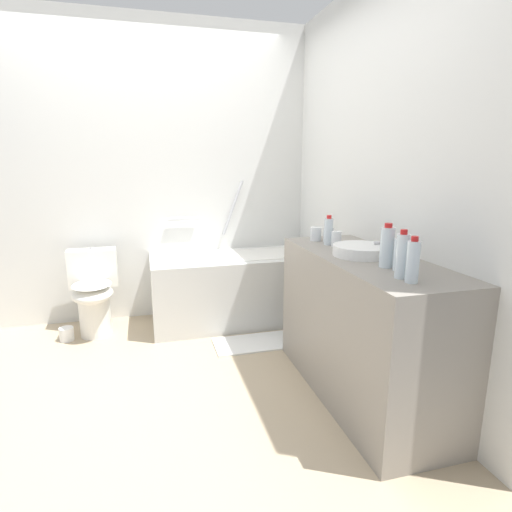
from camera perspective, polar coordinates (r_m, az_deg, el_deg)
ground_plane at (r=2.93m, az=-14.19°, el=-16.12°), size 3.98×3.98×0.00m
wall_back_tiled at (r=3.82m, az=-15.71°, el=10.90°), size 3.38×0.10×2.60m
wall_right_mirror at (r=2.99m, az=15.79°, el=10.48°), size 0.10×2.81×2.60m
bathtub at (r=3.68m, az=-3.22°, el=-4.18°), size 1.41×0.66×1.24m
toilet at (r=3.65m, az=-21.60°, el=-4.72°), size 0.39×0.50×0.70m
vanity_counter at (r=2.57m, az=14.47°, el=-9.56°), size 0.52×1.37×0.87m
sink_basin at (r=2.46m, az=14.35°, el=0.76°), size 0.32×0.32×0.06m
sink_faucet at (r=2.55m, az=18.02°, el=1.10°), size 0.14×0.15×0.08m
water_bottle_0 at (r=2.16m, az=19.43°, el=0.27°), size 0.07×0.07×0.18m
water_bottle_1 at (r=2.02m, az=19.60°, el=0.05°), size 0.06×0.06×0.23m
water_bottle_2 at (r=2.73m, az=10.03°, el=3.41°), size 0.06×0.06×0.19m
water_bottle_3 at (r=1.96m, az=20.93°, el=-0.68°), size 0.06×0.06×0.21m
water_bottle_4 at (r=2.21m, az=17.70°, el=1.23°), size 0.07×0.07×0.23m
drinking_glass_0 at (r=2.87m, az=8.29°, el=3.05°), size 0.08×0.08×0.09m
drinking_glass_1 at (r=2.83m, az=10.03°, el=2.86°), size 0.07×0.07×0.09m
drinking_glass_2 at (r=2.68m, az=11.08°, el=2.32°), size 0.06×0.06×0.10m
bath_mat at (r=3.32m, az=0.15°, el=-11.91°), size 0.67×0.33×0.01m
toilet_paper_roll at (r=3.68m, az=-24.77°, el=-9.80°), size 0.11×0.11×0.11m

